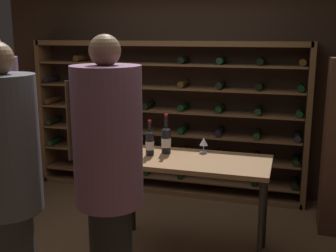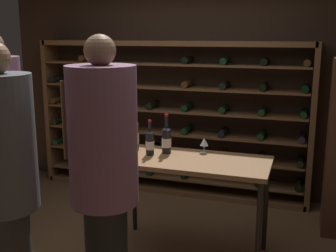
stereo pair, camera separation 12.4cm
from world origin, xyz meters
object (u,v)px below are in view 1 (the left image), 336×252
Objects in this scene: person_guest_plum_blouse at (7,176)px; wine_glass_stemmed_right at (204,142)px; tasting_table at (190,168)px; wine_rack at (168,120)px; wine_bottle_amber_reserve at (150,143)px; wine_bottle_green_slim at (166,140)px; person_guest_khaki at (109,169)px; wine_bottle_gold_foil at (134,136)px.

person_guest_plum_blouse is 14.04× the size of wine_glass_stemmed_right.
wine_rack is at bearing 113.63° from tasting_table.
wine_rack is at bearing 100.14° from wine_bottle_amber_reserve.
wine_bottle_green_slim is (0.67, 1.35, -0.04)m from person_guest_plum_blouse.
wine_bottle_amber_reserve reaches higher than tasting_table.
tasting_table is 0.73× the size of person_guest_plum_blouse.
wine_rack reaches higher than wine_bottle_green_slim.
person_guest_khaki is 1.01m from wine_bottle_amber_reserve.
wine_rack is 2.68m from person_guest_plum_blouse.
wine_bottle_amber_reserve is (-0.06, 1.01, -0.07)m from person_guest_khaki.
wine_glass_stemmed_right is at bearing 72.45° from tasting_table.
wine_rack reaches higher than wine_glass_stemmed_right.
wine_glass_stemmed_right reaches higher than tasting_table.
tasting_table is at bearing 136.37° from person_guest_plum_blouse.
wine_rack is 1.73× the size of person_guest_khaki.
person_guest_plum_blouse reaches higher than wine_bottle_green_slim.
wine_bottle_gold_foil is at bearing -179.01° from wine_bottle_green_slim.
wine_rack is 10.58× the size of wine_bottle_amber_reserve.
wine_glass_stemmed_right is at bearing 26.77° from wine_bottle_amber_reserve.
tasting_table is 0.71× the size of person_guest_khaki.
person_guest_plum_blouse is 1.51m from wine_bottle_green_slim.
wine_bottle_green_slim is 0.16m from wine_bottle_amber_reserve.
wine_rack is at bearing 166.49° from person_guest_plum_blouse.
tasting_table is at bearing -66.37° from wine_rack.
wine_rack reaches higher than wine_bottle_amber_reserve.
tasting_table is 0.61m from wine_bottle_gold_foil.
wine_bottle_amber_reserve is (0.55, 1.25, -0.05)m from person_guest_plum_blouse.
wine_bottle_amber_reserve is at bearing -139.16° from wine_bottle_green_slim.
person_guest_khaki is 5.17× the size of wine_bottle_gold_foil.
person_guest_khaki reaches higher than wine_bottle_amber_reserve.
tasting_table is at bearing 7.02° from person_guest_khaki.
person_guest_khaki is at bearing -82.65° from wine_rack.
person_guest_khaki is at bearing 104.63° from person_guest_plum_blouse.
tasting_table is (0.62, -1.42, -0.12)m from wine_rack.
person_guest_khaki is (-0.31, -1.00, 0.28)m from tasting_table.
wine_bottle_gold_foil is at bearing 36.89° from person_guest_khaki.
wine_bottle_green_slim is at bearing 155.76° from tasting_table.
wine_bottle_gold_foil is at bearing -168.89° from wine_glass_stemmed_right.
tasting_table is 10.19× the size of wine_glass_stemmed_right.
wine_rack is 1.77× the size of person_guest_plum_blouse.
wine_bottle_gold_foil is 1.05× the size of wine_bottle_green_slim.
person_guest_khaki reaches higher than wine_rack.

